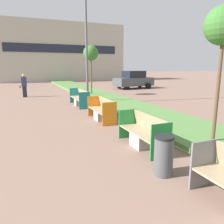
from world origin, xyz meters
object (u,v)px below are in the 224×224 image
(sapling_tree_near, at_px, (224,27))
(sapling_tree_far, at_px, (91,53))
(bench_orange_frame, at_px, (102,112))
(street_lamp_post, at_px, (86,21))
(litter_bin, at_px, (164,155))
(pedestrian_walking, at_px, (24,85))
(parked_car_distant, at_px, (134,80))
(bench_teal_frame, at_px, (80,99))
(bench_green_frame, at_px, (143,135))

(sapling_tree_near, relative_size, sapling_tree_far, 1.00)
(bench_orange_frame, distance_m, street_lamp_post, 6.36)
(litter_bin, bearing_deg, sapling_tree_near, 20.36)
(bench_orange_frame, distance_m, pedestrian_walking, 9.61)
(street_lamp_post, distance_m, parked_car_distant, 11.20)
(bench_teal_frame, distance_m, sapling_tree_far, 5.16)
(pedestrian_walking, bearing_deg, sapling_tree_near, -69.85)
(bench_teal_frame, relative_size, sapling_tree_near, 0.63)
(bench_green_frame, distance_m, bench_orange_frame, 3.54)
(bench_orange_frame, height_order, sapling_tree_near, sapling_tree_near)
(bench_orange_frame, xyz_separation_m, parked_car_distant, (7.86, 11.89, 0.55))
(litter_bin, bearing_deg, parked_car_distant, 64.01)
(litter_bin, bearing_deg, street_lamp_post, 83.60)
(litter_bin, relative_size, sapling_tree_near, 0.22)
(bench_green_frame, bearing_deg, pedestrian_walking, 103.36)
(litter_bin, height_order, parked_car_distant, parked_car_distant)
(pedestrian_walking, relative_size, parked_car_distant, 0.40)
(bench_green_frame, bearing_deg, sapling_tree_far, 80.36)
(bench_green_frame, height_order, pedestrian_walking, pedestrian_walking)
(bench_green_frame, relative_size, bench_teal_frame, 0.78)
(bench_green_frame, distance_m, bench_teal_frame, 7.46)
(bench_green_frame, xyz_separation_m, sapling_tree_far, (1.92, 11.28, 2.92))
(parked_car_distant, bearing_deg, litter_bin, -124.27)
(bench_orange_frame, xyz_separation_m, sapling_tree_far, (1.91, 7.74, 2.92))
(sapling_tree_far, bearing_deg, bench_orange_frame, -103.89)
(bench_orange_frame, distance_m, litter_bin, 5.20)
(litter_bin, height_order, pedestrian_walking, pedestrian_walking)
(pedestrian_walking, bearing_deg, bench_orange_frame, -71.74)
(sapling_tree_far, relative_size, parked_car_distant, 0.88)
(bench_orange_frame, distance_m, parked_car_distant, 14.26)
(bench_teal_frame, bearing_deg, bench_orange_frame, -90.08)
(bench_green_frame, height_order, bench_teal_frame, same)
(bench_green_frame, height_order, sapling_tree_far, sapling_tree_far)
(sapling_tree_far, bearing_deg, bench_green_frame, -99.64)
(bench_green_frame, bearing_deg, parked_car_distant, 62.98)
(bench_green_frame, xyz_separation_m, street_lamp_post, (0.61, 7.89, 4.59))
(sapling_tree_near, bearing_deg, sapling_tree_far, 90.00)
(sapling_tree_far, distance_m, parked_car_distant, 7.63)
(sapling_tree_far, bearing_deg, litter_bin, -100.40)
(bench_orange_frame, xyz_separation_m, pedestrian_walking, (-3.01, 9.11, 0.53))
(bench_teal_frame, bearing_deg, street_lamp_post, 35.41)
(bench_orange_frame, height_order, litter_bin, bench_orange_frame)
(sapling_tree_near, bearing_deg, pedestrian_walking, 110.15)
(pedestrian_walking, xyz_separation_m, parked_car_distant, (10.87, 2.77, 0.01))
(bench_teal_frame, bearing_deg, parked_car_distant, 45.37)
(sapling_tree_near, bearing_deg, bench_orange_frame, 114.01)
(street_lamp_post, bearing_deg, sapling_tree_near, -81.45)
(bench_teal_frame, xyz_separation_m, pedestrian_walking, (-3.01, 5.19, 0.52))
(bench_teal_frame, height_order, sapling_tree_far, sapling_tree_far)
(bench_green_frame, distance_m, litter_bin, 1.71)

